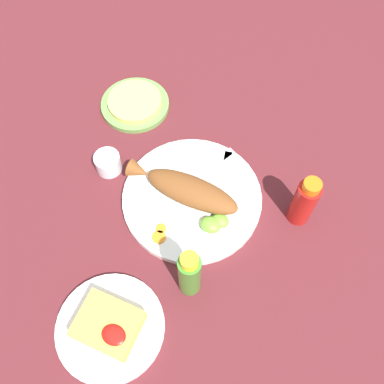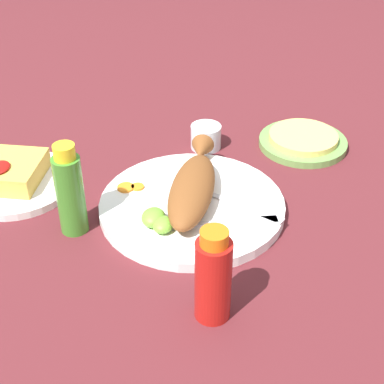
{
  "view_description": "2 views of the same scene",
  "coord_description": "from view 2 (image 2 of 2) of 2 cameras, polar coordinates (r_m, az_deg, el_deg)",
  "views": [
    {
      "loc": [
        0.18,
        -0.41,
        0.86
      ],
      "look_at": [
        0.0,
        0.0,
        0.04
      ],
      "focal_mm": 40.0,
      "sensor_mm": 36.0,
      "label": 1
    },
    {
      "loc": [
        0.79,
        0.1,
        0.6
      ],
      "look_at": [
        0.0,
        0.0,
        0.04
      ],
      "focal_mm": 55.0,
      "sensor_mm": 36.0,
      "label": 2
    }
  ],
  "objects": [
    {
      "name": "lime_wedge_side",
      "position": [
        0.92,
        -2.84,
        -3.19
      ],
      "size": [
        0.04,
        0.03,
        0.02
      ],
      "primitive_type": "ellipsoid",
      "color": "#6BB233",
      "rests_on": "main_plate"
    },
    {
      "name": "carrot_slice_mid",
      "position": [
        1.02,
        -6.44,
        0.44
      ],
      "size": [
        0.03,
        0.03,
        0.0
      ],
      "primitive_type": "cylinder",
      "color": "orange",
      "rests_on": "main_plate"
    },
    {
      "name": "ground_plane",
      "position": [
        1.0,
        -0.0,
        -1.79
      ],
      "size": [
        4.0,
        4.0,
        0.0
      ],
      "primitive_type": "plane",
      "color": "#561E23"
    },
    {
      "name": "salt_cup",
      "position": [
        1.16,
        1.35,
        5.25
      ],
      "size": [
        0.06,
        0.06,
        0.05
      ],
      "color": "silver",
      "rests_on": "ground_plane"
    },
    {
      "name": "fork_near",
      "position": [
        0.98,
        4.65,
        -1.31
      ],
      "size": [
        0.1,
        0.17,
        0.0
      ],
      "rotation": [
        0.0,
        0.0,
        7.38
      ],
      "color": "silver",
      "rests_on": "main_plate"
    },
    {
      "name": "main_plate",
      "position": [
        0.99,
        -0.0,
        -1.37
      ],
      "size": [
        0.31,
        0.31,
        0.02
      ],
      "primitive_type": "cylinder",
      "color": "white",
      "rests_on": "ground_plane"
    },
    {
      "name": "side_plate_fries",
      "position": [
        1.1,
        -16.68,
        0.86
      ],
      "size": [
        0.21,
        0.21,
        0.01
      ],
      "primitive_type": "cylinder",
      "color": "white",
      "rests_on": "ground_plane"
    },
    {
      "name": "hot_sauce_bottle_red",
      "position": [
        0.77,
        2.06,
        -8.24
      ],
      "size": [
        0.05,
        0.05,
        0.14
      ],
      "color": "#B21914",
      "rests_on": "ground_plane"
    },
    {
      "name": "fork_far",
      "position": [
        0.94,
        3.56,
        -2.96
      ],
      "size": [
        0.06,
        0.18,
        0.0
      ],
      "rotation": [
        0.0,
        0.0,
        8.09
      ],
      "color": "silver",
      "rests_on": "main_plate"
    },
    {
      "name": "tortilla_plate",
      "position": [
        1.19,
        10.69,
        4.72
      ],
      "size": [
        0.17,
        0.17,
        0.01
      ],
      "primitive_type": "cylinder",
      "color": "#6B9E4C",
      "rests_on": "ground_plane"
    },
    {
      "name": "tortilla_stack",
      "position": [
        1.19,
        10.75,
        5.26
      ],
      "size": [
        0.14,
        0.14,
        0.01
      ],
      "primitive_type": "cylinder",
      "color": "#E0C666",
      "rests_on": "tortilla_plate"
    },
    {
      "name": "fries_pile",
      "position": [
        1.08,
        -16.95,
        1.96
      ],
      "size": [
        0.12,
        0.09,
        0.04
      ],
      "color": "gold",
      "rests_on": "side_plate_fries"
    },
    {
      "name": "lime_wedge_main",
      "position": [
        0.93,
        -3.77,
        -2.47
      ],
      "size": [
        0.04,
        0.04,
        0.02
      ],
      "primitive_type": "ellipsoid",
      "color": "#6BB233",
      "rests_on": "main_plate"
    },
    {
      "name": "carrot_slice_near",
      "position": [
        1.02,
        -5.29,
        0.5
      ],
      "size": [
        0.02,
        0.02,
        0.0
      ],
      "primitive_type": "cylinder",
      "color": "orange",
      "rests_on": "main_plate"
    },
    {
      "name": "hot_sauce_bottle_green",
      "position": [
        0.93,
        -11.76,
        0.04
      ],
      "size": [
        0.04,
        0.04,
        0.16
      ],
      "color": "#3D8428",
      "rests_on": "ground_plane"
    },
    {
      "name": "fried_fish",
      "position": [
        0.98,
        0.13,
        0.6
      ],
      "size": [
        0.26,
        0.08,
        0.05
      ],
      "rotation": [
        0.0,
        0.0,
        -0.03
      ],
      "color": "brown",
      "rests_on": "main_plate"
    }
  ]
}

